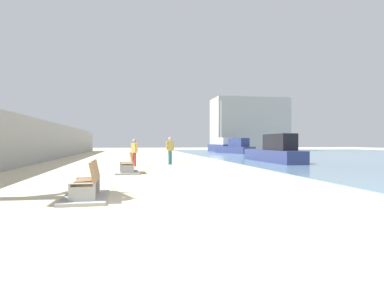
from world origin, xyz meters
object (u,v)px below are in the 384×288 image
bench_far (127,168)px  boat_outer (274,152)px  person_walking (134,150)px  person_standing (170,148)px  boat_nearest (235,148)px  bench_near (87,190)px  boat_distant (222,146)px

bench_far → boat_outer: 12.10m
person_walking → person_standing: person_standing is taller
person_standing → boat_nearest: bearing=61.1°
person_walking → boat_nearest: size_ratio=0.23×
bench_near → boat_nearest: size_ratio=0.30×
bench_near → boat_distant: bearing=69.8°
person_walking → person_standing: size_ratio=0.92×
bench_far → boat_nearest: 27.39m
bench_near → person_walking: size_ratio=1.29×
boat_outer → boat_distant: boat_distant is taller
boat_outer → boat_nearest: bearing=81.2°
person_walking → boat_distant: 30.14m
boat_outer → boat_distant: (3.11, 25.09, 0.06)m
bench_far → boat_outer: boat_outer is taller
bench_near → person_standing: person_standing is taller
bench_far → person_walking: (0.37, 4.35, 0.72)m
person_standing → boat_outer: size_ratio=0.23×
person_walking → boat_outer: (9.85, 2.11, -0.20)m
person_standing → boat_distant: (10.68, 26.02, -0.24)m
bench_far → boat_outer: bearing=32.3°
boat_outer → boat_distant: 25.29m
bench_near → bench_far: bearing=82.6°
person_walking → boat_nearest: bearing=57.6°
bench_near → boat_distant: boat_distant is taller
bench_far → boat_outer: (10.23, 6.46, 0.52)m
bench_near → person_walking: person_walking is taller
bench_far → boat_distant: 34.26m
bench_near → boat_distant: (14.27, 38.73, 0.58)m
bench_far → person_standing: (2.66, 5.53, 0.81)m
bench_far → person_walking: bearing=85.1°
person_standing → bench_far: bearing=-115.7°
bench_far → boat_distant: size_ratio=0.29×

